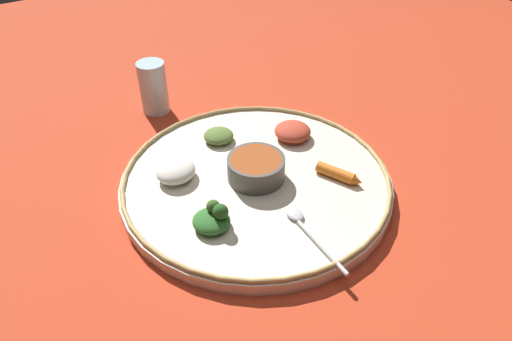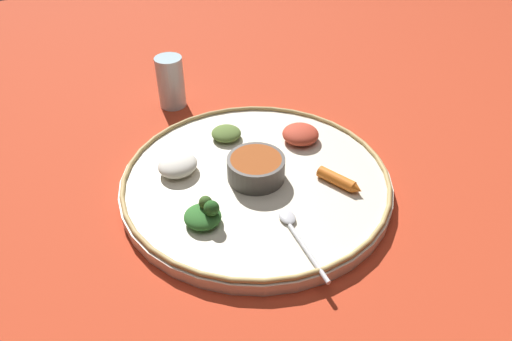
{
  "view_description": "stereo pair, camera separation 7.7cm",
  "coord_description": "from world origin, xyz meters",
  "px_view_note": "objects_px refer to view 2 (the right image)",
  "views": [
    {
      "loc": [
        -0.53,
        0.33,
        0.53
      ],
      "look_at": [
        0.0,
        0.0,
        0.04
      ],
      "focal_mm": 33.5,
      "sensor_mm": 36.0,
      "label": 1
    },
    {
      "loc": [
        -0.56,
        0.27,
        0.53
      ],
      "look_at": [
        0.0,
        0.0,
        0.04
      ],
      "focal_mm": 33.5,
      "sensor_mm": 36.0,
      "label": 2
    }
  ],
  "objects_px": {
    "spoon": "(294,232)",
    "carrot_near_spoon": "(339,181)",
    "drinking_glass": "(171,85)",
    "greens_pile": "(204,214)",
    "center_bowl": "(256,167)"
  },
  "relations": [
    {
      "from": "center_bowl",
      "to": "greens_pile",
      "type": "height_order",
      "value": "greens_pile"
    },
    {
      "from": "greens_pile",
      "to": "drinking_glass",
      "type": "bearing_deg",
      "value": -10.44
    },
    {
      "from": "center_bowl",
      "to": "drinking_glass",
      "type": "bearing_deg",
      "value": 7.68
    },
    {
      "from": "greens_pile",
      "to": "carrot_near_spoon",
      "type": "distance_m",
      "value": 0.23
    },
    {
      "from": "carrot_near_spoon",
      "to": "greens_pile",
      "type": "bearing_deg",
      "value": 86.41
    },
    {
      "from": "spoon",
      "to": "drinking_glass",
      "type": "height_order",
      "value": "drinking_glass"
    },
    {
      "from": "spoon",
      "to": "carrot_near_spoon",
      "type": "relative_size",
      "value": 1.84
    },
    {
      "from": "center_bowl",
      "to": "spoon",
      "type": "distance_m",
      "value": 0.14
    },
    {
      "from": "greens_pile",
      "to": "carrot_near_spoon",
      "type": "height_order",
      "value": "greens_pile"
    },
    {
      "from": "carrot_near_spoon",
      "to": "drinking_glass",
      "type": "bearing_deg",
      "value": 21.61
    },
    {
      "from": "center_bowl",
      "to": "spoon",
      "type": "height_order",
      "value": "center_bowl"
    },
    {
      "from": "spoon",
      "to": "greens_pile",
      "type": "bearing_deg",
      "value": 53.61
    },
    {
      "from": "greens_pile",
      "to": "carrot_near_spoon",
      "type": "xyz_separation_m",
      "value": [
        -0.01,
        -0.23,
        -0.01
      ]
    },
    {
      "from": "spoon",
      "to": "carrot_near_spoon",
      "type": "bearing_deg",
      "value": -61.21
    },
    {
      "from": "drinking_glass",
      "to": "carrot_near_spoon",
      "type": "bearing_deg",
      "value": -158.39
    }
  ]
}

